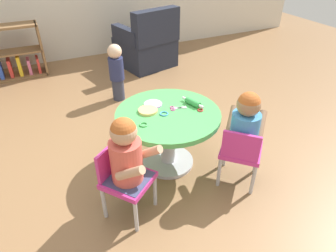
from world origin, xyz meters
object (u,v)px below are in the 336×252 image
at_px(seated_child_right, 245,124).
at_px(craft_scissors, 176,108).
at_px(craft_table, 168,126).
at_px(armchair_dark, 147,45).
at_px(seated_child_left, 126,153).
at_px(bookshelf_low, 7,57).
at_px(toddler_standing, 116,71).
at_px(child_chair_left, 124,178).
at_px(child_chair_right, 241,152).
at_px(rolling_pin, 193,102).

height_order(seated_child_right, craft_scissors, seated_child_right).
distance_m(seated_child_right, craft_scissors, 0.56).
bearing_deg(craft_table, armchair_dark, 72.36).
xyz_separation_m(seated_child_left, bookshelf_low, (-0.70, 2.92, -0.24)).
xyz_separation_m(toddler_standing, craft_scissors, (0.11, -1.29, 0.16)).
xyz_separation_m(child_chair_left, craft_scissors, (0.58, 0.37, 0.21)).
xyz_separation_m(craft_table, child_chair_right, (0.40, -0.45, -0.08)).
xyz_separation_m(seated_child_right, armchair_dark, (0.26, 2.57, -0.22)).
bearing_deg(craft_table, rolling_pin, 4.34).
bearing_deg(armchair_dark, craft_table, -107.64).
xyz_separation_m(rolling_pin, craft_scissors, (-0.15, 0.01, -0.02)).
distance_m(child_chair_left, bookshelf_low, 2.97).
bearing_deg(craft_scissors, seated_child_right, -52.39).
bearing_deg(toddler_standing, child_chair_right, -76.45).
height_order(craft_table, rolling_pin, rolling_pin).
height_order(child_chair_right, bookshelf_low, bookshelf_low).
bearing_deg(craft_table, craft_scissors, 18.80).
xyz_separation_m(child_chair_left, child_chair_right, (0.89, -0.11, 0.00)).
relative_size(seated_child_right, craft_scissors, 3.60).
height_order(seated_child_right, toddler_standing, seated_child_right).
bearing_deg(armchair_dark, child_chair_right, -96.23).
relative_size(child_chair_left, bookshelf_low, 0.58).
bearing_deg(rolling_pin, craft_scissors, 175.97).
bearing_deg(child_chair_right, craft_scissors, 123.63).
relative_size(armchair_dark, toddler_standing, 1.28).
bearing_deg(toddler_standing, craft_scissors, -85.15).
height_order(bookshelf_low, craft_scissors, bookshelf_low).
bearing_deg(craft_scissors, bookshelf_low, 116.43).
distance_m(child_chair_right, seated_child_right, 0.23).
relative_size(seated_child_left, armchair_dark, 0.59).
relative_size(seated_child_left, craft_scissors, 3.60).
xyz_separation_m(seated_child_left, craft_scissors, (0.55, 0.40, -0.02)).
relative_size(seated_child_right, toddler_standing, 0.76).
bearing_deg(armchair_dark, bookshelf_low, 167.77).
xyz_separation_m(bookshelf_low, toddler_standing, (1.14, -1.23, 0.07)).
bearing_deg(craft_scissors, armchair_dark, 74.20).
distance_m(child_chair_right, armchair_dark, 2.61).
bearing_deg(rolling_pin, toddler_standing, 101.29).
distance_m(armchair_dark, toddler_standing, 1.09).
xyz_separation_m(bookshelf_low, craft_scissors, (1.25, -2.52, 0.22)).
xyz_separation_m(craft_table, rolling_pin, (0.23, 0.02, 0.16)).
distance_m(seated_child_left, craft_scissors, 0.68).
bearing_deg(child_chair_left, toddler_standing, 74.28).
relative_size(child_chair_left, child_chair_right, 1.00).
distance_m(seated_child_right, armchair_dark, 2.59).
xyz_separation_m(seated_child_right, toddler_standing, (-0.45, 1.74, -0.17)).
bearing_deg(child_chair_left, craft_table, 34.52).
bearing_deg(armchair_dark, craft_scissors, -105.80).
relative_size(child_chair_left, seated_child_right, 1.05).
relative_size(child_chair_right, craft_scissors, 3.79).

